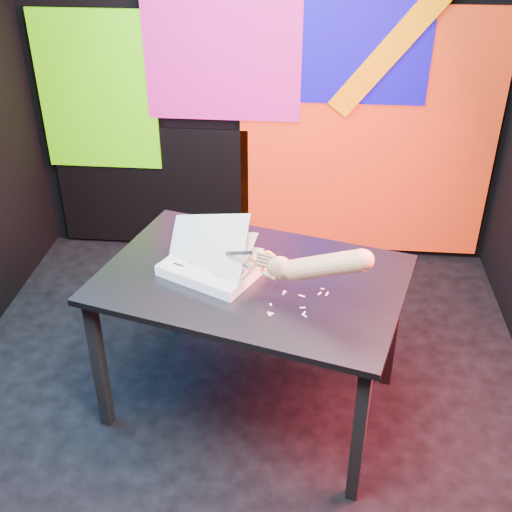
# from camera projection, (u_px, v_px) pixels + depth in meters

# --- Properties ---
(room) EXTENTS (3.01, 3.01, 2.71)m
(room) POSITION_uv_depth(u_px,v_px,m) (235.00, 147.00, 2.56)
(room) COLOR black
(room) RESTS_ON ground
(backdrop) EXTENTS (2.88, 0.05, 2.08)m
(backdrop) POSITION_uv_depth(u_px,v_px,m) (273.00, 119.00, 4.01)
(backdrop) COLOR red
(backdrop) RESTS_ON ground
(work_table) EXTENTS (1.52, 1.21, 0.75)m
(work_table) POSITION_uv_depth(u_px,v_px,m) (252.00, 291.00, 2.89)
(work_table) COLOR black
(work_table) RESTS_ON ground
(printout_stack) EXTENTS (0.49, 0.45, 0.30)m
(printout_stack) POSITION_uv_depth(u_px,v_px,m) (211.00, 267.00, 2.86)
(printout_stack) COLOR beige
(printout_stack) RESTS_ON work_table
(scissors) EXTENTS (0.23, 0.10, 0.14)m
(scissors) POSITION_uv_depth(u_px,v_px,m) (265.00, 264.00, 2.67)
(scissors) COLOR #ACAEB4
(scissors) RESTS_ON printout_stack
(hand_forearm) EXTENTS (0.46, 0.23, 0.24)m
(hand_forearm) POSITION_uv_depth(u_px,v_px,m) (318.00, 266.00, 2.55)
(hand_forearm) COLOR #936B4A
(hand_forearm) RESTS_ON work_table
(paper_clippings) EXTENTS (0.25, 0.22, 0.00)m
(paper_clippings) POSITION_uv_depth(u_px,v_px,m) (297.00, 302.00, 2.68)
(paper_clippings) COLOR silver
(paper_clippings) RESTS_ON work_table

